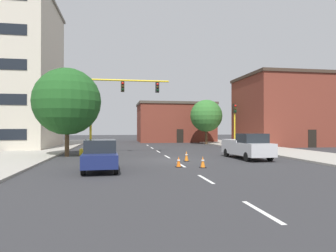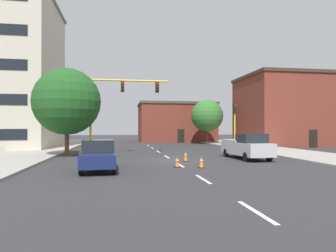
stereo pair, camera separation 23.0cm
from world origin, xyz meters
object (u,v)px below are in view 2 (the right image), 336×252
Objects in this scene: traffic_cone_roadside_b at (201,162)px; pickup_truck_silver at (247,146)px; traffic_signal_gantry at (102,130)px; tree_right_far at (207,116)px; traffic_light_pole_right at (235,117)px; traffic_cone_roadside_a at (177,162)px; sedan_navy_near_left at (99,155)px; traffic_cone_roadside_c at (186,156)px; tree_left_near at (67,102)px.

pickup_truck_silver is at bearing 42.29° from traffic_cone_roadside_b.
traffic_signal_gantry is 21.11m from tree_right_far.
pickup_truck_silver is (11.34, -5.66, -1.20)m from traffic_signal_gantry.
traffic_light_pole_right reaches higher than traffic_cone_roadside_b.
traffic_signal_gantry reaches higher than tree_right_far.
tree_right_far reaches higher than traffic_cone_roadside_a.
traffic_light_pole_right is 0.88× the size of pickup_truck_silver.
sedan_navy_near_left is (-10.90, -4.56, -0.09)m from pickup_truck_silver.
traffic_signal_gantry is at bearing 118.03° from traffic_cone_roadside_a.
traffic_cone_roadside_c is at bearing 68.50° from traffic_cone_roadside_a.
traffic_cone_roadside_b is at bearing -43.32° from tree_left_near.
traffic_signal_gantry is at bearing 25.52° from tree_left_near.
traffic_cone_roadside_c is at bearing 32.48° from sedan_navy_near_left.
pickup_truck_silver is 7.40m from traffic_cone_roadside_a.
traffic_cone_roadside_a is at bearing -127.47° from traffic_light_pole_right.
sedan_navy_near_left is (-14.00, -25.48, -3.32)m from tree_right_far.
traffic_cone_roadside_c is (9.11, -5.15, -4.26)m from tree_left_near.
tree_left_near is at bearing 133.71° from traffic_cone_roadside_a.
traffic_signal_gantry is 9.23m from traffic_cone_roadside_c.
traffic_light_pole_right is at bearing 47.06° from traffic_cone_roadside_c.
sedan_navy_near_left is 6.75× the size of traffic_cone_roadside_a.
traffic_cone_roadside_b is (9.27, -8.75, -4.28)m from tree_left_near.
tree_right_far is (14.44, 15.26, 2.03)m from traffic_signal_gantry.
pickup_truck_silver is (14.13, -4.33, -3.65)m from tree_left_near.
tree_left_near reaches higher than traffic_cone_roadside_c.
traffic_cone_roadside_b is at bearing -87.35° from traffic_cone_roadside_c.
tree_left_near reaches higher than traffic_light_pole_right.
tree_left_near reaches higher than pickup_truck_silver.
pickup_truck_silver is at bearing -103.90° from traffic_light_pole_right.
traffic_light_pole_right is at bearing 52.53° from traffic_cone_roadside_a.
tree_left_near is 13.45m from traffic_cone_roadside_b.
traffic_cone_roadside_b is (-7.95, -25.33, -3.86)m from tree_right_far.
traffic_signal_gantry reaches higher than traffic_light_pole_right.
traffic_cone_roadside_c is at bearing 92.65° from traffic_cone_roadside_b.
traffic_cone_roadside_a is 0.96× the size of traffic_cone_roadside_b.
traffic_cone_roadside_b is (-4.86, -4.42, -0.63)m from pickup_truck_silver.
traffic_signal_gantry is at bearing 122.78° from traffic_cone_roadside_b.
traffic_cone_roadside_b is at bearing -120.99° from traffic_light_pole_right.
sedan_navy_near_left is (-12.45, -10.80, -2.64)m from traffic_light_pole_right.
traffic_cone_roadside_a is 0.90× the size of traffic_cone_roadside_c.
traffic_light_pole_right is 14.78m from tree_right_far.
sedan_navy_near_left is 6.46× the size of traffic_cone_roadside_b.
traffic_light_pole_right is 15.83m from tree_left_near.
traffic_light_pole_right is at bearing -96.03° from tree_right_far.
sedan_navy_near_left is 4.74m from traffic_cone_roadside_a.
traffic_cone_roadside_c is (-6.57, -7.06, -3.16)m from traffic_light_pole_right.
traffic_light_pole_right is 10.15m from traffic_cone_roadside_c.
traffic_light_pole_right is at bearing 6.95° from tree_left_near.
pickup_truck_silver reaches higher than traffic_cone_roadside_c.
traffic_cone_roadside_c is at bearing -29.47° from tree_left_near.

